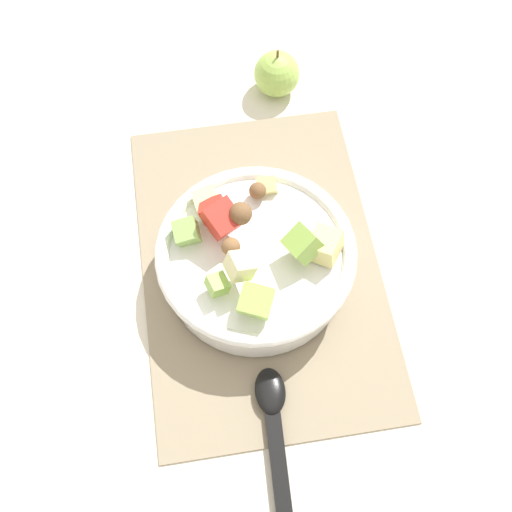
{
  "coord_description": "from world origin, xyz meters",
  "views": [
    {
      "loc": [
        0.37,
        -0.06,
        0.75
      ],
      "look_at": [
        0.01,
        -0.01,
        0.05
      ],
      "focal_mm": 45.47,
      "sensor_mm": 36.0,
      "label": 1
    }
  ],
  "objects": [
    {
      "name": "whole_apple",
      "position": [
        -0.29,
        0.07,
        0.03
      ],
      "size": [
        0.07,
        0.07,
        0.08
      ],
      "color": "#9EC656",
      "rests_on": "ground_plane"
    },
    {
      "name": "salad_bowl",
      "position": [
        0.01,
        -0.01,
        0.05
      ],
      "size": [
        0.24,
        0.24,
        0.13
      ],
      "color": "white",
      "rests_on": "placemat"
    },
    {
      "name": "placemat",
      "position": [
        0.0,
        0.0,
        0.0
      ],
      "size": [
        0.47,
        0.3,
        0.01
      ],
      "primitive_type": "cube",
      "color": "gray",
      "rests_on": "ground_plane"
    },
    {
      "name": "serving_spoon",
      "position": [
        0.21,
        -0.02,
        0.01
      ],
      "size": [
        0.19,
        0.04,
        0.01
      ],
      "color": "black",
      "rests_on": "placemat"
    },
    {
      "name": "ground_plane",
      "position": [
        0.0,
        0.0,
        0.0
      ],
      "size": [
        2.4,
        2.4,
        0.0
      ],
      "primitive_type": "plane",
      "color": "silver"
    }
  ]
}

